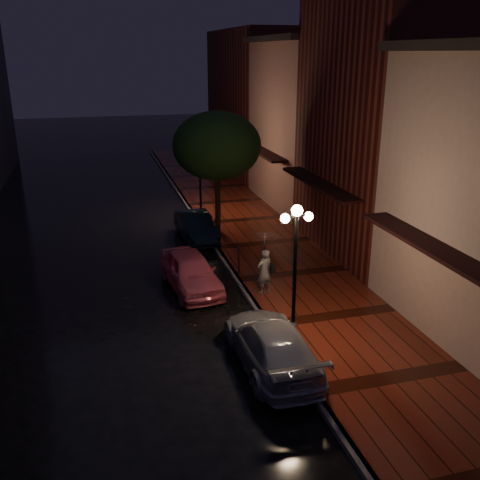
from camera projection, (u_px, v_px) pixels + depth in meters
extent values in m
plane|color=black|center=(238.00, 283.00, 20.75)|extent=(120.00, 120.00, 0.00)
cube|color=#49180D|center=(293.00, 275.00, 21.29)|extent=(4.50, 60.00, 0.15)
cube|color=#595451|center=(238.00, 281.00, 20.73)|extent=(0.25, 60.00, 0.15)
cube|color=#511914|center=(386.00, 127.00, 22.50)|extent=(5.00, 8.00, 11.00)
cube|color=#8C5951|center=(311.00, 127.00, 30.11)|extent=(5.00, 8.00, 9.00)
cube|color=#511914|center=(259.00, 102.00, 39.03)|extent=(5.00, 12.00, 10.00)
cylinder|color=black|center=(294.00, 281.00, 15.58)|extent=(0.12, 0.12, 4.00)
cylinder|color=black|center=(292.00, 337.00, 16.19)|extent=(0.36, 0.36, 0.30)
cube|color=black|center=(297.00, 216.00, 14.92)|extent=(0.70, 0.08, 0.08)
sphere|color=#FFD399|center=(297.00, 211.00, 14.87)|extent=(0.32, 0.32, 0.32)
sphere|color=#FFD399|center=(285.00, 218.00, 14.84)|extent=(0.26, 0.26, 0.26)
sphere|color=#FFD399|center=(309.00, 216.00, 15.02)|extent=(0.26, 0.26, 0.26)
cylinder|color=black|center=(200.00, 178.00, 28.31)|extent=(0.12, 0.12, 4.00)
cylinder|color=black|center=(201.00, 212.00, 28.93)|extent=(0.36, 0.36, 0.30)
cube|color=black|center=(199.00, 140.00, 27.65)|extent=(0.70, 0.08, 0.08)
sphere|color=#FFD399|center=(199.00, 138.00, 27.60)|extent=(0.32, 0.32, 0.32)
sphere|color=#FFD399|center=(192.00, 142.00, 27.58)|extent=(0.26, 0.26, 0.26)
sphere|color=#FFD399|center=(206.00, 141.00, 27.75)|extent=(0.26, 0.26, 0.26)
cylinder|color=black|center=(218.00, 199.00, 25.78)|extent=(0.28, 0.28, 3.20)
ellipsoid|color=black|center=(217.00, 146.00, 24.92)|extent=(4.16, 4.16, 3.20)
sphere|color=black|center=(228.00, 155.00, 25.84)|extent=(1.80, 1.80, 1.80)
sphere|color=black|center=(208.00, 160.00, 24.30)|extent=(1.80, 1.80, 1.80)
imported|color=#E65E78|center=(191.00, 271.00, 20.02)|extent=(2.10, 4.27, 1.40)
imported|color=black|center=(196.00, 226.00, 25.36)|extent=(1.60, 4.01, 1.30)
imported|color=#9D9EA5|center=(272.00, 344.00, 15.07)|extent=(1.92, 4.69, 1.36)
imported|color=silver|center=(265.00, 272.00, 19.28)|extent=(0.71, 0.58, 1.68)
imported|color=silver|center=(265.00, 244.00, 18.92)|extent=(0.97, 0.99, 0.89)
cylinder|color=black|center=(265.00, 261.00, 19.15)|extent=(0.02, 0.02, 1.34)
cube|color=black|center=(272.00, 268.00, 19.26)|extent=(0.13, 0.31, 0.34)
cylinder|color=black|center=(239.00, 263.00, 20.98)|extent=(0.05, 0.05, 0.99)
cube|color=black|center=(239.00, 249.00, 20.78)|extent=(0.12, 0.10, 0.20)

